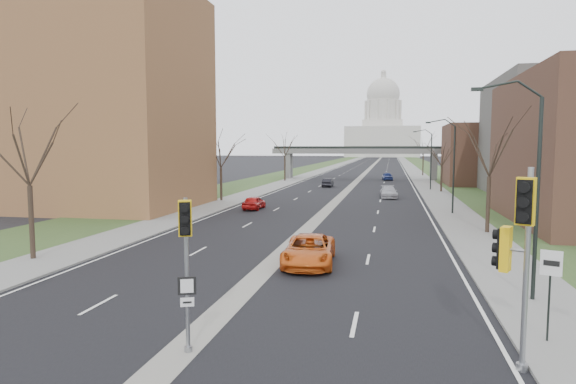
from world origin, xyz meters
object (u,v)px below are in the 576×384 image
(signal_pole_right, at_px, (518,240))
(car_right_far, at_px, (387,176))
(speed_limit_sign, at_px, (550,279))
(car_left_far, at_px, (328,183))
(car_right_near, at_px, (309,250))
(car_right_mid, at_px, (389,192))
(car_left_near, at_px, (254,202))
(signal_pole_median, at_px, (186,247))

(signal_pole_right, relative_size, car_right_far, 1.31)
(speed_limit_sign, bearing_deg, car_right_far, 114.76)
(car_left_far, distance_m, car_right_near, 51.15)
(car_right_near, xyz_separation_m, car_right_mid, (3.90, 35.77, -0.07))
(car_left_near, relative_size, car_right_far, 0.93)
(signal_pole_right, xyz_separation_m, car_left_far, (-13.12, 61.71, -3.04))
(speed_limit_sign, xyz_separation_m, car_right_near, (-9.05, 8.64, -1.33))
(car_right_mid, bearing_deg, car_left_far, 118.41)
(car_left_near, xyz_separation_m, car_right_mid, (13.16, 14.24, 0.03))
(car_right_near, relative_size, car_right_far, 1.29)
(car_left_near, relative_size, car_left_far, 1.00)
(signal_pole_right, xyz_separation_m, car_right_mid, (-3.62, 46.64, -2.99))
(speed_limit_sign, distance_m, car_right_mid, 44.73)
(speed_limit_sign, bearing_deg, signal_pole_right, -103.82)
(signal_pole_right, xyz_separation_m, car_right_near, (-7.52, 10.87, -2.93))
(signal_pole_right, distance_m, car_right_mid, 46.88)
(signal_pole_right, distance_m, car_right_far, 79.96)
(car_left_near, relative_size, car_right_near, 0.72)
(signal_pole_median, height_order, speed_limit_sign, signal_pole_median)
(car_right_far, bearing_deg, speed_limit_sign, -92.96)
(speed_limit_sign, bearing_deg, car_left_near, 141.92)
(signal_pole_right, bearing_deg, car_right_far, 117.47)
(signal_pole_right, relative_size, speed_limit_sign, 1.96)
(car_left_near, bearing_deg, car_right_mid, -132.23)
(car_right_near, height_order, car_right_mid, car_right_near)
(car_left_far, distance_m, car_right_mid, 17.81)
(car_left_near, height_order, car_right_mid, car_right_mid)
(signal_pole_right, distance_m, car_left_far, 63.16)
(car_left_near, height_order, car_right_near, car_right_near)
(signal_pole_median, height_order, car_right_far, signal_pole_median)
(signal_pole_right, bearing_deg, car_right_near, 149.29)
(speed_limit_sign, xyz_separation_m, car_right_mid, (-5.15, 44.41, -1.40))
(car_right_near, relative_size, car_right_mid, 1.14)
(car_left_far, bearing_deg, car_right_near, 96.57)
(car_left_near, distance_m, car_right_near, 23.44)
(car_left_far, bearing_deg, car_right_mid, 122.52)
(speed_limit_sign, relative_size, car_left_near, 0.72)
(speed_limit_sign, relative_size, car_right_mid, 0.59)
(signal_pole_right, distance_m, car_left_near, 36.61)
(car_left_near, relative_size, car_right_mid, 0.82)
(signal_pole_median, relative_size, car_left_near, 1.18)
(signal_pole_right, relative_size, car_left_near, 1.41)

